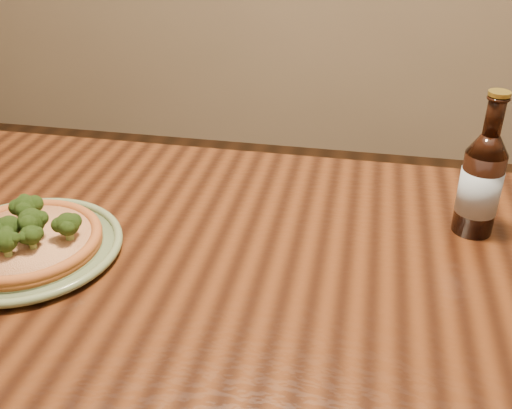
% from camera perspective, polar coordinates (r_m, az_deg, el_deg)
% --- Properties ---
extents(table, '(1.60, 0.90, 0.75)m').
position_cam_1_polar(table, '(0.96, 1.52, -11.84)').
color(table, '#47220F').
rests_on(table, ground).
extents(plate, '(0.30, 0.30, 0.02)m').
position_cam_1_polar(plate, '(1.02, -21.01, -3.86)').
color(plate, '#6B7D56').
rests_on(plate, table).
extents(pizza, '(0.24, 0.24, 0.07)m').
position_cam_1_polar(pizza, '(1.01, -21.20, -3.02)').
color(pizza, '#AA5926').
rests_on(pizza, plate).
extents(beer_bottle, '(0.07, 0.07, 0.25)m').
position_cam_1_polar(beer_bottle, '(1.04, 20.62, 1.95)').
color(beer_bottle, black).
rests_on(beer_bottle, table).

